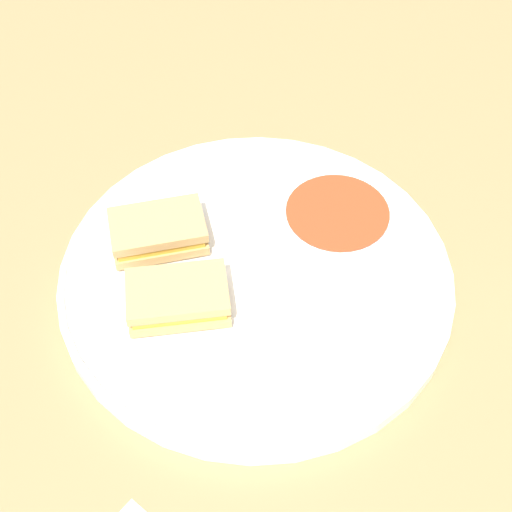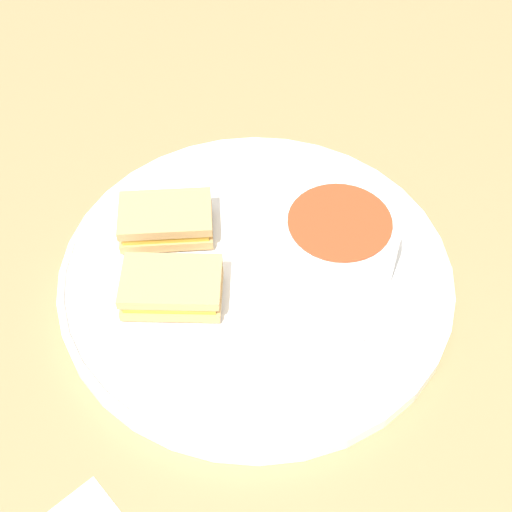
{
  "view_description": "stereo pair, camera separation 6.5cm",
  "coord_description": "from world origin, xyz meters",
  "px_view_note": "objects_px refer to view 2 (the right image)",
  "views": [
    {
      "loc": [
        0.38,
        0.17,
        0.54
      ],
      "look_at": [
        0.0,
        0.0,
        0.04
      ],
      "focal_mm": 50.0,
      "sensor_mm": 36.0,
      "label": 1
    },
    {
      "loc": [
        0.34,
        0.22,
        0.54
      ],
      "look_at": [
        0.0,
        0.0,
        0.04
      ],
      "focal_mm": 50.0,
      "sensor_mm": 36.0,
      "label": 2
    }
  ],
  "objects_px": {
    "sandwich_half_near": "(166,220)",
    "sandwich_half_far": "(172,287)",
    "soup_bowl": "(337,244)",
    "spoon": "(345,336)"
  },
  "relations": [
    {
      "from": "sandwich_half_near",
      "to": "sandwich_half_far",
      "type": "height_order",
      "value": "same"
    },
    {
      "from": "soup_bowl",
      "to": "sandwich_half_near",
      "type": "bearing_deg",
      "value": -72.74
    },
    {
      "from": "spoon",
      "to": "sandwich_half_far",
      "type": "distance_m",
      "value": 0.16
    },
    {
      "from": "sandwich_half_near",
      "to": "sandwich_half_far",
      "type": "relative_size",
      "value": 1.0
    },
    {
      "from": "sandwich_half_near",
      "to": "sandwich_half_far",
      "type": "xyz_separation_m",
      "value": [
        0.06,
        0.05,
        0.0
      ]
    },
    {
      "from": "spoon",
      "to": "sandwich_half_near",
      "type": "bearing_deg",
      "value": 112.78
    },
    {
      "from": "soup_bowl",
      "to": "sandwich_half_far",
      "type": "bearing_deg",
      "value": -43.48
    },
    {
      "from": "sandwich_half_near",
      "to": "sandwich_half_far",
      "type": "bearing_deg",
      "value": 41.18
    },
    {
      "from": "soup_bowl",
      "to": "sandwich_half_near",
      "type": "xyz_separation_m",
      "value": [
        0.05,
        -0.16,
        -0.02
      ]
    },
    {
      "from": "soup_bowl",
      "to": "sandwich_half_near",
      "type": "relative_size",
      "value": 1.04
    }
  ]
}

